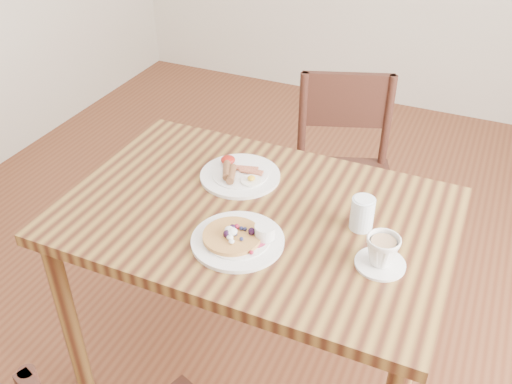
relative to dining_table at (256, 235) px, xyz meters
The scene contains 7 objects.
ground 0.65m from the dining_table, ahead, with size 5.00×5.00×0.00m, color brown.
dining_table is the anchor object (origin of this frame).
chair_far 0.74m from the dining_table, 83.55° to the left, with size 0.54×0.54×0.88m.
pancake_plate 0.20m from the dining_table, 83.77° to the right, with size 0.27×0.27×0.06m.
breakfast_plate 0.23m from the dining_table, 130.95° to the left, with size 0.27×0.27×0.04m.
teacup_saucer 0.45m from the dining_table, 12.23° to the right, with size 0.14×0.14×0.09m.
water_glass 0.36m from the dining_table, ahead, with size 0.07×0.07×0.10m, color silver.
Camera 1 is at (0.58, -1.30, 1.81)m, focal length 40.00 mm.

